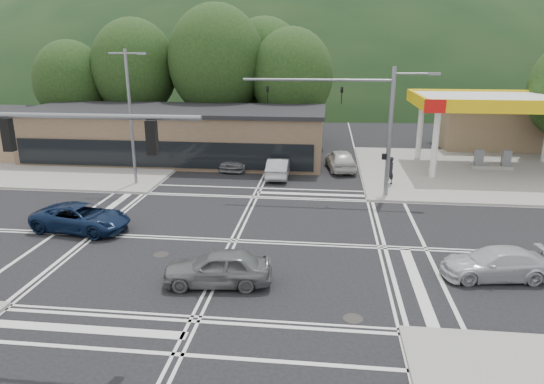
# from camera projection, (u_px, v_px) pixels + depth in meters

# --- Properties ---
(ground) EXTENTS (120.00, 120.00, 0.00)m
(ground) POSITION_uv_depth(u_px,v_px,m) (234.00, 241.00, 23.76)
(ground) COLOR black
(ground) RESTS_ON ground
(sidewalk_ne) EXTENTS (16.00, 16.00, 0.15)m
(sidewalk_ne) POSITION_uv_depth(u_px,v_px,m) (467.00, 172.00, 36.38)
(sidewalk_ne) COLOR gray
(sidewalk_ne) RESTS_ON ground
(sidewalk_nw) EXTENTS (16.00, 16.00, 0.15)m
(sidewalk_nw) POSITION_uv_depth(u_px,v_px,m) (88.00, 162.00, 39.62)
(sidewalk_nw) COLOR gray
(sidewalk_nw) RESTS_ON ground
(gas_station_canopy) EXTENTS (12.32, 8.34, 5.75)m
(gas_station_canopy) POSITION_uv_depth(u_px,v_px,m) (500.00, 104.00, 35.67)
(gas_station_canopy) COLOR silver
(gas_station_canopy) RESTS_ON ground
(convenience_store) EXTENTS (10.00, 6.00, 3.80)m
(convenience_store) POSITION_uv_depth(u_px,v_px,m) (496.00, 128.00, 44.82)
(convenience_store) COLOR #846B4F
(convenience_store) RESTS_ON ground
(commercial_row) EXTENTS (24.00, 8.00, 4.00)m
(commercial_row) POSITION_uv_depth(u_px,v_px,m) (177.00, 136.00, 40.21)
(commercial_row) COLOR brown
(commercial_row) RESTS_ON ground
(hill_north) EXTENTS (252.00, 126.00, 140.00)m
(hill_north) POSITION_uv_depth(u_px,v_px,m) (309.00, 88.00, 109.34)
(hill_north) COLOR black
(hill_north) RESTS_ON ground
(tree_n_a) EXTENTS (8.00, 8.00, 11.75)m
(tree_n_a) POSITION_uv_depth(u_px,v_px,m) (134.00, 68.00, 46.02)
(tree_n_a) COLOR #382619
(tree_n_a) RESTS_ON ground
(tree_n_b) EXTENTS (9.00, 9.00, 12.98)m
(tree_n_b) POSITION_uv_depth(u_px,v_px,m) (217.00, 61.00, 44.97)
(tree_n_b) COLOR #382619
(tree_n_b) RESTS_ON ground
(tree_n_c) EXTENTS (7.60, 7.60, 10.87)m
(tree_n_c) POSITION_uv_depth(u_px,v_px,m) (292.00, 76.00, 44.59)
(tree_n_c) COLOR #382619
(tree_n_c) RESTS_ON ground
(tree_n_d) EXTENTS (6.80, 6.80, 9.76)m
(tree_n_d) POSITION_uv_depth(u_px,v_px,m) (71.00, 82.00, 46.09)
(tree_n_d) COLOR #382619
(tree_n_d) RESTS_ON ground
(tree_n_e) EXTENTS (8.40, 8.40, 11.98)m
(tree_n_e) POSITION_uv_depth(u_px,v_px,m) (265.00, 67.00, 48.53)
(tree_n_e) COLOR #382619
(tree_n_e) RESTS_ON ground
(streetlight_nw) EXTENTS (2.50, 0.25, 9.00)m
(streetlight_nw) POSITION_uv_depth(u_px,v_px,m) (131.00, 111.00, 31.76)
(streetlight_nw) COLOR slate
(streetlight_nw) RESTS_ON ground
(signal_mast_ne) EXTENTS (11.65, 0.30, 8.00)m
(signal_mast_ne) POSITION_uv_depth(u_px,v_px,m) (370.00, 116.00, 29.34)
(signal_mast_ne) COLOR slate
(signal_mast_ne) RESTS_ON ground
(car_blue_west) EXTENTS (5.31, 3.02, 1.40)m
(car_blue_west) POSITION_uv_depth(u_px,v_px,m) (81.00, 218.00, 24.90)
(car_blue_west) COLOR #0D1B39
(car_blue_west) RESTS_ON ground
(car_grey_center) EXTENTS (4.45, 2.17, 1.46)m
(car_grey_center) POSITION_uv_depth(u_px,v_px,m) (218.00, 267.00, 19.24)
(car_grey_center) COLOR slate
(car_grey_center) RESTS_ON ground
(car_silver_east) EXTENTS (4.56, 2.30, 1.27)m
(car_silver_east) POSITION_uv_depth(u_px,v_px,m) (495.00, 263.00, 19.82)
(car_silver_east) COLOR silver
(car_silver_east) RESTS_ON ground
(car_queue_a) EXTENTS (1.52, 4.32, 1.42)m
(car_queue_a) POSITION_uv_depth(u_px,v_px,m) (279.00, 168.00, 35.04)
(car_queue_a) COLOR #9D9FA4
(car_queue_a) RESTS_ON ground
(car_queue_b) EXTENTS (2.59, 4.94, 1.60)m
(car_queue_b) POSITION_uv_depth(u_px,v_px,m) (341.00, 160.00, 37.09)
(car_queue_b) COLOR beige
(car_queue_b) RESTS_ON ground
(car_northbound) EXTENTS (2.84, 5.50, 1.53)m
(car_northbound) POSITION_uv_depth(u_px,v_px,m) (240.00, 157.00, 38.04)
(car_northbound) COLOR slate
(car_northbound) RESTS_ON ground
(pedestrian) EXTENTS (0.83, 0.80, 1.92)m
(pedestrian) POSITION_uv_depth(u_px,v_px,m) (390.00, 171.00, 32.59)
(pedestrian) COLOR black
(pedestrian) RESTS_ON sidewalk_ne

